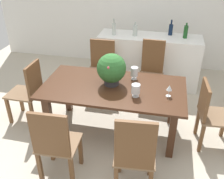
% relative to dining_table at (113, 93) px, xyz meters
% --- Properties ---
extents(ground_plane, '(7.04, 7.04, 0.00)m').
position_rel_dining_table_xyz_m(ground_plane, '(0.00, -0.06, -0.63)').
color(ground_plane, '#BCB29E').
extents(back_wall, '(6.40, 0.10, 2.60)m').
position_rel_dining_table_xyz_m(back_wall, '(0.00, 2.54, 0.67)').
color(back_wall, white).
rests_on(back_wall, ground).
extents(dining_table, '(1.95, 1.02, 0.74)m').
position_rel_dining_table_xyz_m(dining_table, '(0.00, 0.00, 0.00)').
color(dining_table, '#422616').
rests_on(dining_table, ground).
extents(chair_foot_end, '(0.47, 0.48, 0.93)m').
position_rel_dining_table_xyz_m(chair_foot_end, '(1.30, -0.01, -0.11)').
color(chair_foot_end, brown).
rests_on(chair_foot_end, ground).
extents(chair_far_right, '(0.43, 0.46, 1.05)m').
position_rel_dining_table_xyz_m(chair_far_right, '(0.44, 1.03, -0.06)').
color(chair_far_right, brown).
rests_on(chair_far_right, ground).
extents(chair_far_left, '(0.47, 0.46, 0.99)m').
position_rel_dining_table_xyz_m(chair_far_left, '(-0.44, 1.03, -0.08)').
color(chair_far_left, brown).
rests_on(chair_far_left, ground).
extents(chair_near_left, '(0.47, 0.44, 1.00)m').
position_rel_dining_table_xyz_m(chair_near_left, '(-0.43, -1.03, -0.08)').
color(chair_near_left, brown).
rests_on(chair_near_left, ground).
extents(chair_near_right, '(0.47, 0.44, 1.04)m').
position_rel_dining_table_xyz_m(chair_near_right, '(0.45, -1.03, -0.06)').
color(chair_near_right, brown).
rests_on(chair_near_right, ground).
extents(chair_head_end, '(0.47, 0.42, 0.97)m').
position_rel_dining_table_xyz_m(chair_head_end, '(-1.29, -0.00, -0.10)').
color(chair_head_end, brown).
rests_on(chair_head_end, ground).
extents(flower_centerpiece, '(0.40, 0.40, 0.44)m').
position_rel_dining_table_xyz_m(flower_centerpiece, '(-0.04, 0.06, 0.34)').
color(flower_centerpiece, '#333338').
rests_on(flower_centerpiece, dining_table).
extents(crystal_vase_left, '(0.11, 0.11, 0.17)m').
position_rel_dining_table_xyz_m(crystal_vase_left, '(0.33, -0.19, 0.21)').
color(crystal_vase_left, silver).
rests_on(crystal_vase_left, dining_table).
extents(crystal_vase_center_near, '(0.10, 0.10, 0.18)m').
position_rel_dining_table_xyz_m(crystal_vase_center_near, '(0.24, 0.27, 0.22)').
color(crystal_vase_center_near, silver).
rests_on(crystal_vase_center_near, dining_table).
extents(wine_glass, '(0.07, 0.07, 0.16)m').
position_rel_dining_table_xyz_m(wine_glass, '(0.74, -0.09, 0.22)').
color(wine_glass, silver).
rests_on(wine_glass, dining_table).
extents(kitchen_counter, '(1.88, 0.58, 0.95)m').
position_rel_dining_table_xyz_m(kitchen_counter, '(0.34, 1.61, -0.16)').
color(kitchen_counter, white).
rests_on(kitchen_counter, ground).
extents(wine_bottle_dark, '(0.07, 0.07, 0.28)m').
position_rel_dining_table_xyz_m(wine_bottle_dark, '(0.70, 1.76, 0.43)').
color(wine_bottle_dark, '#0F1E38').
rests_on(wine_bottle_dark, kitchen_counter).
extents(wine_bottle_amber, '(0.07, 0.07, 0.27)m').
position_rel_dining_table_xyz_m(wine_bottle_amber, '(0.96, 1.64, 0.43)').
color(wine_bottle_amber, '#194C1E').
rests_on(wine_bottle_amber, kitchen_counter).
extents(wine_bottle_tall, '(0.07, 0.07, 0.30)m').
position_rel_dining_table_xyz_m(wine_bottle_tall, '(-0.32, 1.54, 0.43)').
color(wine_bottle_tall, '#B2BFB7').
rests_on(wine_bottle_tall, kitchen_counter).
extents(wine_bottle_clear, '(0.08, 0.08, 0.25)m').
position_rel_dining_table_xyz_m(wine_bottle_clear, '(0.07, 1.58, 0.42)').
color(wine_bottle_clear, '#B2BFB7').
rests_on(wine_bottle_clear, kitchen_counter).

